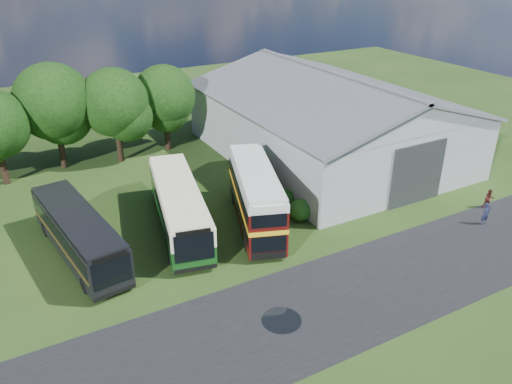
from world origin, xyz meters
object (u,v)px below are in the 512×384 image
bus_green_single (179,206)px  visitor_a (486,214)px  visitor_b (489,199)px  storage_shed (326,113)px  bus_dark_single (79,234)px  bus_maroon_double (256,198)px

bus_green_single → visitor_a: bearing=-15.1°
visitor_b → storage_shed: bearing=130.7°
bus_dark_single → visitor_b: size_ratio=7.50×
visitor_b → bus_green_single: bearing=-176.4°
storage_shed → visitor_b: storage_shed is taller
visitor_b → visitor_a: bearing=-121.7°
storage_shed → visitor_b: (4.42, -15.50, -3.39)m
bus_green_single → bus_dark_single: size_ratio=1.08×
bus_green_single → visitor_b: (22.10, -8.56, -1.02)m
bus_green_single → visitor_b: size_ratio=8.09×
bus_green_single → bus_dark_single: 6.98m
storage_shed → bus_green_single: (-17.68, -6.95, -2.37)m
storage_shed → bus_dark_single: (-24.65, -7.21, -2.50)m
visitor_a → bus_dark_single: bearing=163.9°
bus_green_single → storage_shed: bearing=33.7°
storage_shed → visitor_a: size_ratio=14.34×
visitor_a → visitor_b: (2.44, 1.62, -0.09)m
bus_green_single → bus_maroon_double: bus_maroon_double is taller
bus_maroon_double → visitor_a: 16.76m
bus_maroon_double → bus_dark_single: bus_maroon_double is taller
bus_green_single → visitor_a: 22.16m
storage_shed → visitor_a: 17.55m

